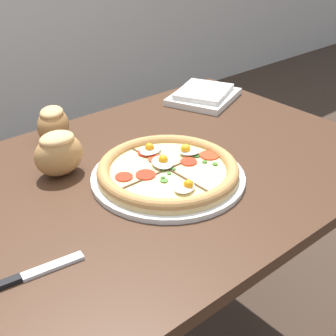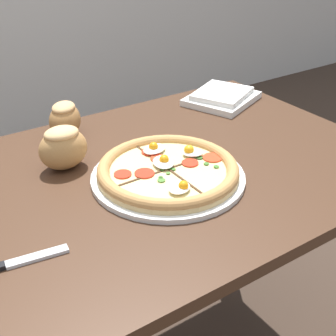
{
  "view_description": "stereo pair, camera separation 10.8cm",
  "coord_description": "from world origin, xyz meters",
  "views": [
    {
      "loc": [
        -0.57,
        -0.77,
        1.3
      ],
      "look_at": [
        0.04,
        -0.05,
        0.77
      ],
      "focal_mm": 50.0,
      "sensor_mm": 36.0,
      "label": 1
    },
    {
      "loc": [
        -0.48,
        -0.83,
        1.3
      ],
      "look_at": [
        0.04,
        -0.05,
        0.77
      ],
      "focal_mm": 50.0,
      "sensor_mm": 36.0,
      "label": 2
    }
  ],
  "objects": [
    {
      "name": "dining_table",
      "position": [
        0.0,
        0.0,
        0.63
      ],
      "size": [
        1.25,
        0.79,
        0.74
      ],
      "color": "#422819",
      "rests_on": "ground_plane"
    },
    {
      "name": "bread_piece_mid",
      "position": [
        -0.14,
        0.13,
        0.8
      ],
      "size": [
        0.12,
        0.09,
        0.11
      ],
      "rotation": [
        0.0,
        0.0,
        0.01
      ],
      "color": "#B27F47",
      "rests_on": "dining_table"
    },
    {
      "name": "pizza",
      "position": [
        0.04,
        -0.05,
        0.76
      ],
      "size": [
        0.36,
        0.36,
        0.05
      ],
      "color": "white",
      "rests_on": "dining_table"
    },
    {
      "name": "bread_piece_near",
      "position": [
        -0.06,
        0.3,
        0.79
      ],
      "size": [
        0.13,
        0.14,
        0.1
      ],
      "rotation": [
        0.0,
        0.0,
        0.84
      ],
      "color": "#A3703D",
      "rests_on": "dining_table"
    },
    {
      "name": "napkin_folded",
      "position": [
        0.46,
        0.26,
        0.76
      ],
      "size": [
        0.27,
        0.25,
        0.04
      ],
      "rotation": [
        0.0,
        0.0,
        0.39
      ],
      "color": "silver",
      "rests_on": "dining_table"
    },
    {
      "name": "knife_main",
      "position": [
        -0.35,
        -0.15,
        0.74
      ],
      "size": [
        0.2,
        0.05,
        0.01
      ],
      "rotation": [
        0.0,
        0.0,
        -0.14
      ],
      "color": "silver",
      "rests_on": "dining_table"
    }
  ]
}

